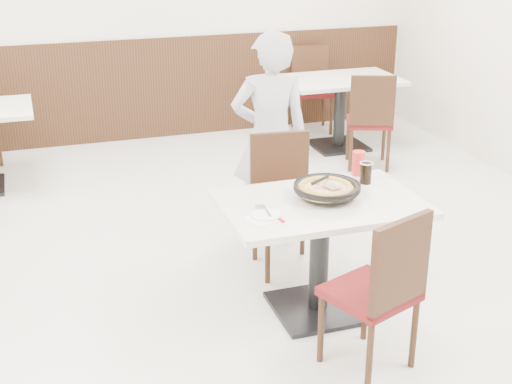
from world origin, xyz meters
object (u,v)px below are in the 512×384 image
object	(u,v)px
bg_table_right	(340,113)
chair_far	(286,206)
main_table	(319,257)
pizza	(325,190)
red_cup	(358,163)
diner_person	(270,137)
chair_near	(370,289)
bg_chair_right_far	(313,90)
cola_glass	(366,173)
bg_chair_right_near	(369,120)
side_plate	(266,215)
pizza_pan	(327,191)

from	to	relation	value
bg_table_right	chair_far	bearing A→B (deg)	-121.88
main_table	chair_far	world-z (taller)	chair_far
pizza	red_cup	distance (m)	0.50
pizza	diner_person	distance (m)	1.15
chair_near	red_cup	size ratio (longest dim) A/B	5.94
bg_chair_right_far	chair_far	bearing A→B (deg)	73.93
cola_glass	bg_chair_right_far	world-z (taller)	bg_chair_right_far
main_table	pizza	size ratio (longest dim) A/B	3.43
chair_near	chair_far	distance (m)	1.23
cola_glass	bg_chair_right_far	bearing A→B (deg)	72.64
red_cup	bg_chair_right_near	world-z (taller)	bg_chair_right_near
chair_far	cola_glass	xyz separation A→B (m)	(0.38, -0.41, 0.34)
bg_table_right	bg_chair_right_near	distance (m)	0.65
pizza	bg_chair_right_near	size ratio (longest dim) A/B	0.37
pizza	diner_person	bearing A→B (deg)	87.58
bg_chair_right_near	side_plate	bearing A→B (deg)	-106.68
pizza	cola_glass	size ratio (longest dim) A/B	2.70
main_table	pizza	xyz separation A→B (m)	(0.03, 0.02, 0.44)
side_plate	bg_chair_right_near	size ratio (longest dim) A/B	0.19
pizza_pan	cola_glass	size ratio (longest dim) A/B	2.85
chair_near	pizza	size ratio (longest dim) A/B	2.71
chair_near	red_cup	world-z (taller)	chair_near
side_plate	red_cup	xyz separation A→B (m)	(0.80, 0.46, 0.07)
chair_near	main_table	bearing A→B (deg)	71.65
chair_far	pizza	world-z (taller)	chair_far
cola_glass	bg_chair_right_far	xyz separation A→B (m)	(1.09, 3.50, -0.34)
pizza_pan	bg_chair_right_near	world-z (taller)	bg_chair_right_near
side_plate	bg_chair_right_far	size ratio (longest dim) A/B	0.19
cola_glass	chair_far	bearing A→B (deg)	132.83
pizza_pan	diner_person	distance (m)	1.13
diner_person	bg_table_right	world-z (taller)	diner_person
main_table	pizza	distance (m)	0.44
pizza_pan	pizza	world-z (taller)	pizza
bg_table_right	pizza	bearing A→B (deg)	-116.26
pizza	bg_table_right	size ratio (longest dim) A/B	0.29
main_table	pizza	world-z (taller)	pizza
bg_table_right	bg_chair_right_far	xyz separation A→B (m)	(-0.04, 0.65, 0.10)
pizza_pan	main_table	bearing A→B (deg)	-143.70
chair_far	cola_glass	world-z (taller)	chair_far
side_plate	diner_person	xyz separation A→B (m)	(0.47, 1.27, 0.04)
cola_glass	bg_table_right	size ratio (longest dim) A/B	0.11
bg_table_right	bg_chair_right_near	size ratio (longest dim) A/B	1.26
pizza_pan	side_plate	size ratio (longest dim) A/B	2.11
cola_glass	bg_table_right	bearing A→B (deg)	68.26
red_cup	bg_chair_right_far	distance (m)	3.53
bg_chair_right_near	diner_person	bearing A→B (deg)	-118.91
cola_glass	diner_person	xyz separation A→B (m)	(-0.31, 0.97, -0.02)
diner_person	cola_glass	bearing A→B (deg)	116.11
main_table	red_cup	size ratio (longest dim) A/B	7.50
chair_far	bg_table_right	distance (m)	2.87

